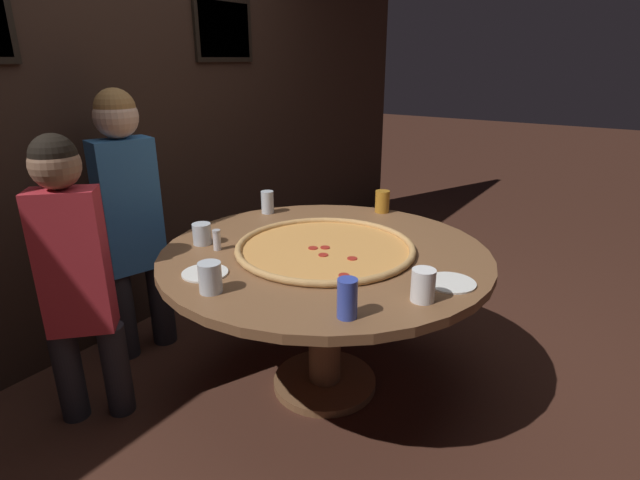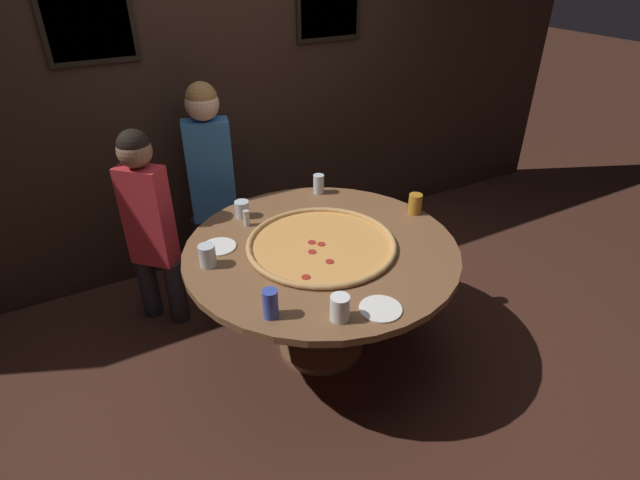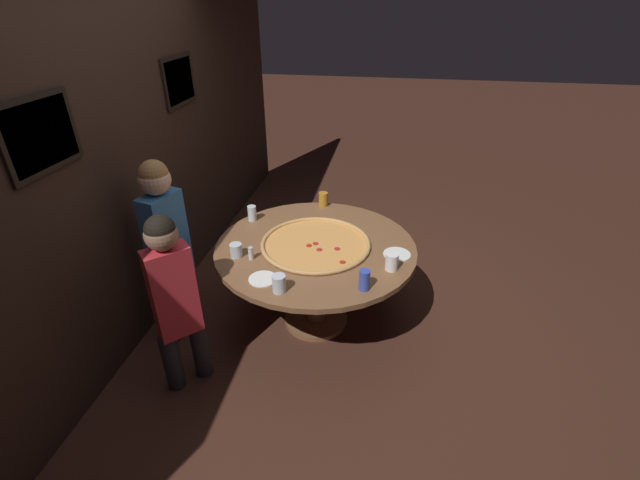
# 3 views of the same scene
# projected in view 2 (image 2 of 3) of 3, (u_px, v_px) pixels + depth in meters

# --- Properties ---
(ground_plane) EXTENTS (24.00, 24.00, 0.00)m
(ground_plane) POSITION_uv_depth(u_px,v_px,m) (321.00, 346.00, 3.14)
(ground_plane) COLOR #422319
(back_wall) EXTENTS (6.40, 0.08, 2.60)m
(back_wall) POSITION_uv_depth(u_px,v_px,m) (226.00, 87.00, 3.47)
(back_wall) COLOR black
(back_wall) RESTS_ON ground_plane
(dining_table) EXTENTS (1.52, 1.52, 0.74)m
(dining_table) POSITION_uv_depth(u_px,v_px,m) (321.00, 267.00, 2.83)
(dining_table) COLOR brown
(dining_table) RESTS_ON ground_plane
(giant_pizza) EXTENTS (0.83, 0.83, 0.03)m
(giant_pizza) POSITION_uv_depth(u_px,v_px,m) (322.00, 244.00, 2.75)
(giant_pizza) COLOR #E0994C
(giant_pizza) RESTS_ON dining_table
(drink_cup_near_right) EXTENTS (0.09, 0.09, 0.12)m
(drink_cup_near_right) POSITION_uv_depth(u_px,v_px,m) (207.00, 256.00, 2.56)
(drink_cup_near_right) COLOR silver
(drink_cup_near_right) RESTS_ON dining_table
(drink_cup_centre_back) EXTENTS (0.09, 0.09, 0.12)m
(drink_cup_centre_back) POSITION_uv_depth(u_px,v_px,m) (340.00, 308.00, 2.20)
(drink_cup_centre_back) COLOR white
(drink_cup_centre_back) RESTS_ON dining_table
(drink_cup_near_left) EXTENTS (0.07, 0.07, 0.14)m
(drink_cup_near_left) POSITION_uv_depth(u_px,v_px,m) (271.00, 304.00, 2.21)
(drink_cup_near_left) COLOR #384CB7
(drink_cup_near_left) RESTS_ON dining_table
(drink_cup_front_edge) EXTENTS (0.08, 0.08, 0.13)m
(drink_cup_front_edge) POSITION_uv_depth(u_px,v_px,m) (415.00, 204.00, 3.05)
(drink_cup_front_edge) COLOR #BC7A23
(drink_cup_front_edge) RESTS_ON dining_table
(drink_cup_far_right) EXTENTS (0.07, 0.07, 0.13)m
(drink_cup_far_right) POSITION_uv_depth(u_px,v_px,m) (319.00, 184.00, 3.30)
(drink_cup_far_right) COLOR silver
(drink_cup_far_right) RESTS_ON dining_table
(drink_cup_beside_pizza) EXTENTS (0.09, 0.09, 0.10)m
(drink_cup_beside_pizza) POSITION_uv_depth(u_px,v_px,m) (242.00, 209.00, 3.02)
(drink_cup_beside_pizza) COLOR silver
(drink_cup_beside_pizza) RESTS_ON dining_table
(white_plate_left_side) EXTENTS (0.20, 0.20, 0.01)m
(white_plate_left_side) POSITION_uv_depth(u_px,v_px,m) (381.00, 309.00, 2.29)
(white_plate_left_side) COLOR white
(white_plate_left_side) RESTS_ON dining_table
(white_plate_right_side) EXTENTS (0.19, 0.19, 0.01)m
(white_plate_right_side) POSITION_uv_depth(u_px,v_px,m) (219.00, 247.00, 2.74)
(white_plate_right_side) COLOR white
(white_plate_right_side) RESTS_ON dining_table
(condiment_shaker) EXTENTS (0.04, 0.04, 0.10)m
(condiment_shaker) POSITION_uv_depth(u_px,v_px,m) (246.00, 218.00, 2.93)
(condiment_shaker) COLOR silver
(condiment_shaker) RESTS_ON dining_table
(diner_far_right) EXTENTS (0.38, 0.23, 1.44)m
(diner_far_right) POSITION_uv_depth(u_px,v_px,m) (211.00, 175.00, 3.38)
(diner_far_right) COLOR #232328
(diner_far_right) RESTS_ON ground_plane
(diner_side_left) EXTENTS (0.31, 0.31, 1.31)m
(diner_side_left) POSITION_uv_depth(u_px,v_px,m) (149.00, 220.00, 3.01)
(diner_side_left) COLOR #232328
(diner_side_left) RESTS_ON ground_plane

